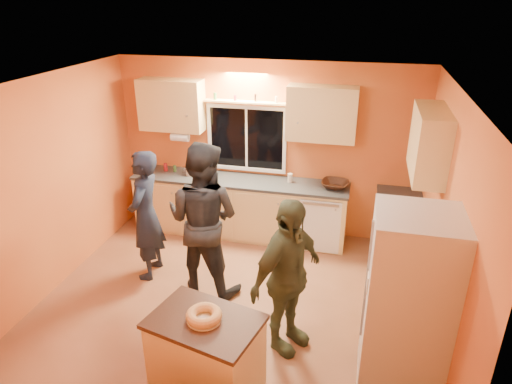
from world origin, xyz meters
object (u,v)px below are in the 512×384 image
(island, at_px, (207,360))
(person_left, at_px, (146,216))
(refrigerator, at_px, (407,305))
(person_center, at_px, (203,219))
(person_right, at_px, (287,277))

(island, xyz_separation_m, person_left, (-1.41, 1.77, 0.40))
(refrigerator, xyz_separation_m, person_center, (-2.28, 1.04, 0.06))
(island, xyz_separation_m, person_right, (0.56, 0.86, 0.39))
(refrigerator, bearing_deg, island, -160.17)
(refrigerator, xyz_separation_m, island, (-1.69, -0.61, -0.44))
(person_right, bearing_deg, person_center, 85.97)
(person_right, bearing_deg, person_left, 95.56)
(island, relative_size, person_right, 0.62)
(person_right, bearing_deg, island, 177.14)
(refrigerator, bearing_deg, person_left, 159.40)
(island, relative_size, person_left, 0.62)
(island, height_order, person_left, person_left)
(person_left, height_order, person_center, person_center)
(person_left, distance_m, person_right, 2.17)
(refrigerator, bearing_deg, person_right, 167.31)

